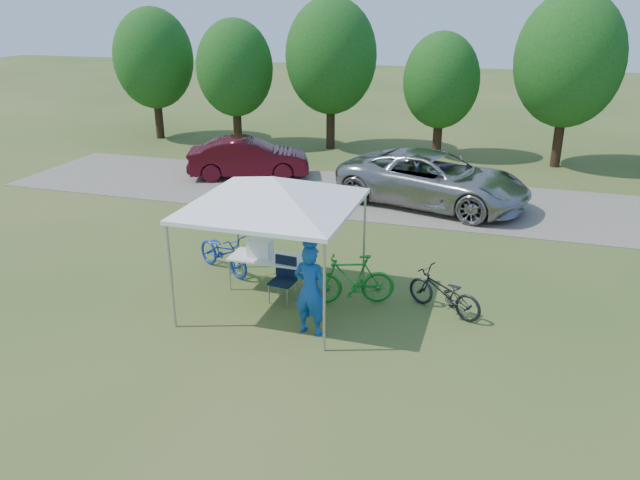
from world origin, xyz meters
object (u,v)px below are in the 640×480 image
at_px(cyclist, 310,290).
at_px(bike_blue, 223,252).
at_px(folding_table, 271,259).
at_px(bike_dark, 444,292).
at_px(folding_chair, 284,275).
at_px(bike_green, 352,279).
at_px(sedan, 249,158).
at_px(cooler, 260,248).
at_px(minivan, 433,179).

height_order(cyclist, bike_blue, cyclist).
bearing_deg(folding_table, bike_dark, -0.14).
distance_m(folding_chair, cyclist, 1.57).
height_order(folding_chair, bike_green, bike_green).
xyz_separation_m(cyclist, bike_blue, (-2.81, 2.15, -0.43)).
bearing_deg(bike_blue, bike_dark, -67.51).
bearing_deg(bike_green, bike_blue, -122.30).
xyz_separation_m(bike_blue, bike_dark, (5.11, -0.57, -0.02)).
relative_size(folding_table, sedan, 0.43).
relative_size(cooler, minivan, 0.09).
height_order(folding_table, bike_green, bike_green).
bearing_deg(cooler, folding_chair, -29.72).
distance_m(folding_chair, cooler, 0.88).
height_order(bike_dark, sedan, sedan).
xyz_separation_m(folding_table, cooler, (-0.25, -0.00, 0.23)).
distance_m(bike_green, minivan, 7.20).
relative_size(cooler, bike_blue, 0.30).
bearing_deg(bike_green, minivan, 154.24).
relative_size(folding_table, bike_green, 1.01).
relative_size(folding_table, cooler, 3.44).
height_order(folding_table, minivan, minivan).
bearing_deg(bike_dark, bike_blue, -69.55).
xyz_separation_m(bike_blue, minivan, (3.94, 6.46, 0.36)).
height_order(cyclist, bike_green, cyclist).
bearing_deg(sedan, minivan, -121.71).
bearing_deg(folding_chair, bike_dark, 12.81).
height_order(cyclist, minivan, cyclist).
bearing_deg(sedan, bike_blue, 178.41).
distance_m(folding_table, bike_dark, 3.70).
bearing_deg(folding_chair, bike_green, 16.72).
height_order(bike_green, bike_dark, bike_green).
bearing_deg(bike_green, cyclist, -36.44).
distance_m(bike_blue, bike_green, 3.31).
height_order(bike_blue, sedan, sedan).
xyz_separation_m(folding_chair, bike_blue, (-1.85, 0.96, -0.09)).
xyz_separation_m(bike_dark, minivan, (-1.17, 7.03, 0.38)).
bearing_deg(cyclist, folding_table, -40.68).
bearing_deg(bike_blue, folding_table, -82.81).
height_order(cooler, bike_green, cooler).
xyz_separation_m(bike_blue, bike_green, (3.24, -0.70, 0.07)).
xyz_separation_m(cooler, cyclist, (1.65, -1.59, -0.03)).
bearing_deg(bike_blue, sedan, 48.01).
distance_m(bike_blue, bike_dark, 5.14).
bearing_deg(bike_blue, folding_chair, -88.47).
height_order(folding_table, folding_chair, folding_chair).
distance_m(cooler, bike_dark, 3.98).
xyz_separation_m(folding_chair, bike_dark, (3.26, 0.39, -0.11)).
xyz_separation_m(cooler, sedan, (-3.85, 8.31, -0.22)).
bearing_deg(cyclist, sedan, -53.01).
bearing_deg(bike_green, folding_table, -114.38).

